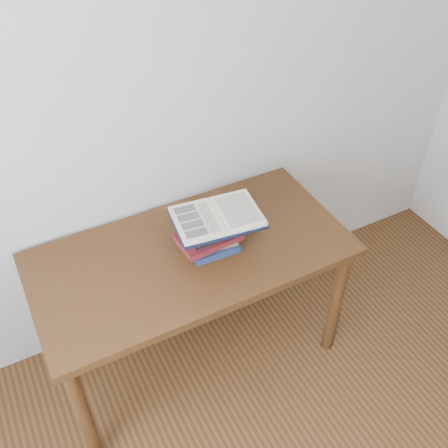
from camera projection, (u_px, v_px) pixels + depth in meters
desk at (192, 267)px, 2.32m from camera, size 1.37×0.69×0.74m
book_stack at (210, 236)px, 2.23m from camera, size 0.27×0.19×0.15m
open_book at (217, 217)px, 2.18m from camera, size 0.39×0.30×0.03m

